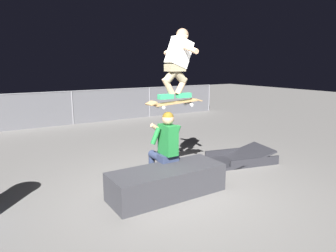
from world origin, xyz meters
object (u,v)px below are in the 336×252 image
Objects in this scene: skater_airborne at (178,60)px; kicker_ramp at (241,159)px; skateboard at (175,103)px; ledge_box_main at (167,182)px; person_sitting_on_ledge at (165,145)px.

skater_airborne reaches higher than kicker_ramp.
skater_airborne reaches higher than skateboard.
ledge_box_main is 2.29m from kicker_ramp.
skater_airborne is at bearing -172.88° from kicker_ramp.
skateboard is at bearing 43.89° from ledge_box_main.
ledge_box_main is at bearing -165.12° from kicker_ramp.
skater_airborne is (0.43, 0.36, 1.87)m from ledge_box_main.
skater_airborne is at bearing -8.41° from person_sitting_on_ledge.
kicker_ramp is at bearing 14.88° from ledge_box_main.
kicker_ramp is (1.83, 0.22, -1.35)m from skateboard.
skateboard is 0.91× the size of skater_airborne.
person_sitting_on_ledge is 1.14× the size of skater_airborne.
person_sitting_on_ledge is 1.25× the size of skateboard.
skateboard is (0.18, -0.04, 0.71)m from person_sitting_on_ledge.
kicker_ramp is at bearing 7.12° from skater_airborne.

